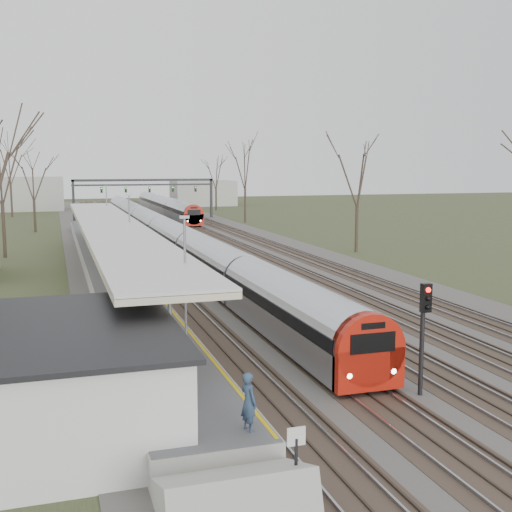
# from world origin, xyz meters

# --- Properties ---
(track_bed) EXTENTS (24.00, 160.00, 0.22)m
(track_bed) POSITION_xyz_m (0.26, 55.00, 0.06)
(track_bed) COLOR #474442
(track_bed) RESTS_ON ground
(platform) EXTENTS (3.50, 69.00, 1.00)m
(platform) POSITION_xyz_m (-9.05, 37.50, 0.50)
(platform) COLOR #9E9B93
(platform) RESTS_ON ground
(canopy) EXTENTS (4.10, 50.00, 3.11)m
(canopy) POSITION_xyz_m (-9.05, 32.99, 3.93)
(canopy) COLOR slate
(canopy) RESTS_ON platform
(station_building) EXTENTS (6.00, 9.00, 3.20)m
(station_building) POSITION_xyz_m (-12.50, 8.00, 1.60)
(station_building) COLOR silver
(station_building) RESTS_ON ground
(signal_gantry) EXTENTS (21.00, 0.59, 6.08)m
(signal_gantry) POSITION_xyz_m (0.29, 84.99, 4.91)
(signal_gantry) COLOR black
(signal_gantry) RESTS_ON ground
(tree_west_far) EXTENTS (5.50, 5.50, 11.33)m
(tree_west_far) POSITION_xyz_m (-17.00, 48.00, 8.02)
(tree_west_far) COLOR #2D231C
(tree_west_far) RESTS_ON ground
(tree_east_far) EXTENTS (5.00, 5.00, 10.30)m
(tree_east_far) POSITION_xyz_m (14.00, 42.00, 7.29)
(tree_east_far) COLOR #2D231C
(tree_east_far) RESTS_ON ground
(train_near) EXTENTS (2.62, 90.21, 3.05)m
(train_near) POSITION_xyz_m (-2.50, 52.35, 1.48)
(train_near) COLOR #A2A4AC
(train_near) RESTS_ON ground
(train_far) EXTENTS (2.62, 45.21, 3.05)m
(train_far) POSITION_xyz_m (4.50, 91.99, 1.48)
(train_far) COLOR #A2A4AC
(train_far) RESTS_ON ground
(passenger) EXTENTS (0.55, 0.69, 1.64)m
(passenger) POSITION_xyz_m (-8.00, 4.00, 1.82)
(passenger) COLOR #2F415B
(passenger) RESTS_ON platform
(signal_post) EXTENTS (0.35, 0.45, 4.10)m
(signal_post) POSITION_xyz_m (-0.75, 7.10, 2.72)
(signal_post) COLOR black
(signal_post) RESTS_ON ground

